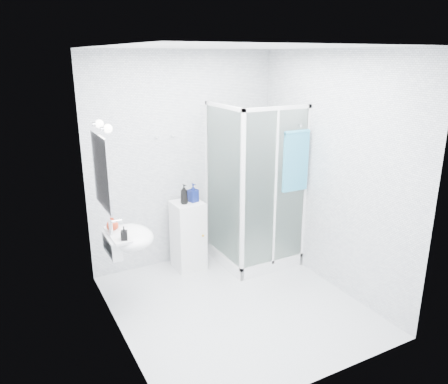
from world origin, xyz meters
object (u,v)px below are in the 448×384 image
wall_basin (127,238)px  storage_cabinet (188,235)px  shampoo_bottle_a (184,194)px  soap_dispenser_orange (112,223)px  shower_enclosure (252,230)px  shampoo_bottle_b (193,193)px  soap_dispenser_black (124,233)px  hand_towel (296,160)px

wall_basin → storage_cabinet: wall_basin is taller
storage_cabinet → shampoo_bottle_a: (-0.05, -0.03, 0.54)m
shampoo_bottle_a → soap_dispenser_orange: 1.07m
shampoo_bottle_a → storage_cabinet: bearing=27.8°
shower_enclosure → shampoo_bottle_a: size_ratio=8.44×
shampoo_bottle_b → soap_dispenser_black: 1.30m
shower_enclosure → soap_dispenser_orange: (-1.77, -0.21, 0.49)m
storage_cabinet → soap_dispenser_orange: 1.24m
hand_towel → shampoo_bottle_b: (-0.99, 0.66, -0.43)m
soap_dispenser_orange → soap_dispenser_black: size_ratio=1.16×
wall_basin → storage_cabinet: 1.14m
hand_towel → soap_dispenser_black: bearing=-177.4°
hand_towel → shampoo_bottle_b: hand_towel is taller
shower_enclosure → hand_towel: bearing=-51.6°
shower_enclosure → wall_basin: bearing=-169.2°
wall_basin → soap_dispenser_black: (-0.07, -0.18, 0.13)m
wall_basin → hand_towel: bearing=-2.5°
wall_basin → hand_towel: (1.97, -0.09, 0.60)m
shower_enclosure → storage_cabinet: size_ratio=2.35×
shampoo_bottle_b → wall_basin: bearing=-149.6°
hand_towel → soap_dispenser_orange: (-2.09, 0.19, -0.45)m
shampoo_bottle_b → soap_dispenser_black: (-1.05, -0.75, -0.03)m
shower_enclosure → storage_cabinet: shower_enclosure is taller
soap_dispenser_black → shampoo_bottle_b: bearing=35.6°
shower_enclosure → shampoo_bottle_b: bearing=159.1°
wall_basin → soap_dispenser_orange: (-0.11, 0.10, 0.14)m
storage_cabinet → hand_towel: size_ratio=1.20×
shower_enclosure → wall_basin: size_ratio=3.57×
shower_enclosure → shampoo_bottle_a: 0.99m
storage_cabinet → soap_dispenser_orange: size_ratio=5.43×
shampoo_bottle_b → shower_enclosure: bearing=-20.9°
shower_enclosure → shampoo_bottle_b: size_ratio=8.91×
shower_enclosure → shampoo_bottle_b: 0.89m
shower_enclosure → soap_dispenser_orange: 1.85m
wall_basin → shower_enclosure: bearing=10.8°
soap_dispenser_orange → storage_cabinet: bearing=25.2°
storage_cabinet → shampoo_bottle_b: 0.54m
wall_basin → soap_dispenser_black: 0.24m
shampoo_bottle_b → soap_dispenser_orange: 1.19m
shampoo_bottle_b → soap_dispenser_black: shampoo_bottle_b is taller
shampoo_bottle_a → soap_dispenser_black: size_ratio=1.76×
storage_cabinet → shampoo_bottle_a: bearing=-153.1°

